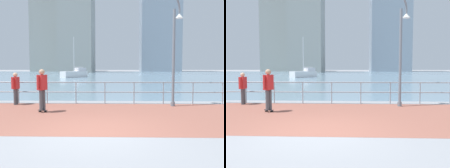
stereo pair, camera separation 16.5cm
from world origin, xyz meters
TOP-DOWN VIEW (x-y plane):
  - ground at (0.00, 40.00)m, footprint 220.00×220.00m
  - brick_paving at (0.00, 2.27)m, footprint 28.00×5.55m
  - harbor_water at (0.00, 50.04)m, footprint 180.00×88.00m
  - waterfront_railing at (-0.00, 5.04)m, footprint 25.25×0.06m
  - lamppost at (3.22, 4.58)m, footprint 0.60×0.71m
  - skateboarder at (-2.32, 2.80)m, footprint 0.41×0.54m
  - bystander at (-4.19, 4.69)m, footprint 0.27×0.56m
  - sailboat_yellow at (-6.95, 35.23)m, footprint 4.27×4.85m
  - tower_glass at (-29.16, 99.93)m, footprint 13.45×16.47m
  - tower_steel at (-14.06, 80.29)m, footprint 11.34×14.03m
  - tower_brick at (17.67, 95.62)m, footprint 15.85×12.95m

SIDE VIEW (x-z plane):
  - ground at x=0.00m, z-range 0.00..0.00m
  - harbor_water at x=0.00m, z-range 0.00..0.00m
  - brick_paving at x=0.00m, z-range 0.00..0.01m
  - sailboat_yellow at x=-6.95m, z-range -2.82..4.15m
  - waterfront_railing at x=0.00m, z-range 0.20..1.27m
  - bystander at x=-4.19m, z-range 0.12..1.63m
  - skateboarder at x=-2.32m, z-range 0.17..1.86m
  - lamppost at x=3.22m, z-range 0.26..5.19m
  - tower_steel at x=-14.06m, z-range -0.83..31.66m
  - tower_glass at x=-29.16m, z-range -0.83..38.00m
  - tower_brick at x=17.67m, z-range -0.83..39.37m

